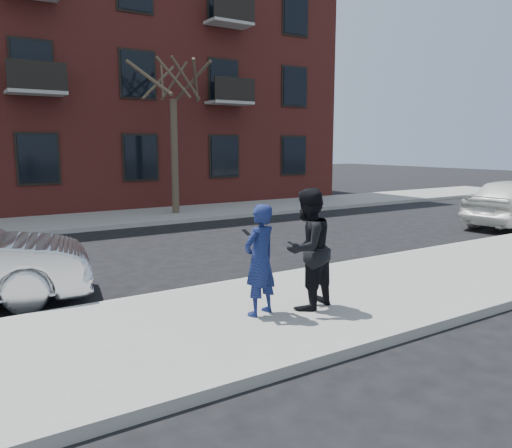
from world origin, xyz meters
TOP-DOWN VIEW (x-y plane):
  - ground at (0.00, 0.00)m, footprint 100.00×100.00m
  - near_sidewalk at (0.00, -0.25)m, footprint 50.00×3.50m
  - near_curb at (0.00, 1.55)m, footprint 50.00×0.10m
  - far_sidewalk at (0.00, 11.25)m, footprint 50.00×3.50m
  - far_curb at (0.00, 9.45)m, footprint 50.00×0.10m
  - apartment_building at (2.00, 18.00)m, footprint 24.30×10.30m
  - street_tree at (4.50, 11.00)m, footprint 3.60×3.60m
  - man_hoodie at (0.92, -0.33)m, footprint 0.70×0.55m
  - man_peacoat at (1.71, -0.45)m, footprint 1.08×0.95m

SIDE VIEW (x-z plane):
  - ground at x=0.00m, z-range 0.00..0.00m
  - near_sidewalk at x=0.00m, z-range 0.00..0.15m
  - near_curb at x=0.00m, z-range 0.00..0.15m
  - far_sidewalk at x=0.00m, z-range 0.00..0.15m
  - far_curb at x=0.00m, z-range 0.00..0.15m
  - man_hoodie at x=0.92m, z-range 0.15..1.82m
  - man_peacoat at x=1.71m, z-range 0.15..2.03m
  - street_tree at x=4.50m, z-range 2.12..8.92m
  - apartment_building at x=2.00m, z-range 0.01..12.31m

